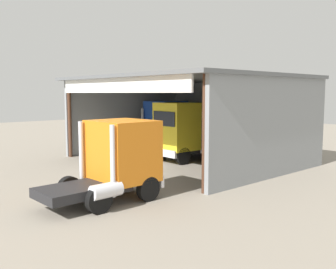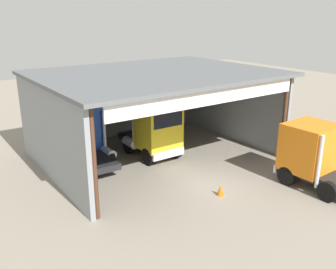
{
  "view_description": "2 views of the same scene",
  "coord_description": "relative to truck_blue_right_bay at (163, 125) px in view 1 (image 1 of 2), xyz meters",
  "views": [
    {
      "loc": [
        17.11,
        -11.56,
        4.33
      ],
      "look_at": [
        0.0,
        3.53,
        1.8
      ],
      "focal_mm": 40.03,
      "sensor_mm": 36.0,
      "label": 1
    },
    {
      "loc": [
        -12.02,
        -13.45,
        8.61
      ],
      "look_at": [
        0.0,
        3.53,
        1.8
      ],
      "focal_mm": 39.75,
      "sensor_mm": 36.0,
      "label": 2
    }
  ],
  "objects": [
    {
      "name": "tool_cart",
      "position": [
        6.75,
        2.04,
        -1.43
      ],
      "size": [
        0.9,
        0.6,
        1.0
      ],
      "primitive_type": "cube",
      "color": "#1E59A5",
      "rests_on": "ground"
    },
    {
      "name": "truck_orange_center_bay",
      "position": [
        8.69,
        -9.92,
        -0.25
      ],
      "size": [
        2.74,
        4.88,
        3.23
      ],
      "rotation": [
        0.0,
        0.0,
        0.03
      ],
      "color": "orange",
      "rests_on": "ground"
    },
    {
      "name": "truck_yellow_left_bay",
      "position": [
        4.04,
        -2.0,
        -0.03
      ],
      "size": [
        2.48,
        4.89,
        3.74
      ],
      "rotation": [
        0.0,
        0.0,
        3.13
      ],
      "color": "yellow",
      "rests_on": "ground"
    },
    {
      "name": "oil_drum",
      "position": [
        6.47,
        2.03,
        -1.47
      ],
      "size": [
        0.58,
        0.58,
        0.94
      ],
      "primitive_type": "cylinder",
      "color": "#B21E19",
      "rests_on": "ground"
    },
    {
      "name": "truck_blue_right_bay",
      "position": [
        0.0,
        0.0,
        0.0
      ],
      "size": [
        2.74,
        5.1,
        3.72
      ],
      "rotation": [
        0.0,
        0.0,
        -0.02
      ],
      "color": "#1E47B7",
      "rests_on": "ground"
    },
    {
      "name": "ground_plane",
      "position": [
        4.18,
        -6.7,
        -1.93
      ],
      "size": [
        80.0,
        80.0,
        0.0
      ],
      "primitive_type": "plane",
      "color": "gray",
      "rests_on": "ground"
    },
    {
      "name": "traffic_cone",
      "position": [
        3.87,
        -8.1,
        -1.65
      ],
      "size": [
        0.36,
        0.36,
        0.56
      ],
      "primitive_type": "cone",
      "color": "orange",
      "rests_on": "ground"
    },
    {
      "name": "workshop_shed",
      "position": [
        4.18,
        -0.77,
        1.75
      ],
      "size": [
        13.54,
        10.76,
        5.35
      ],
      "color": "gray",
      "rests_on": "ground"
    }
  ]
}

